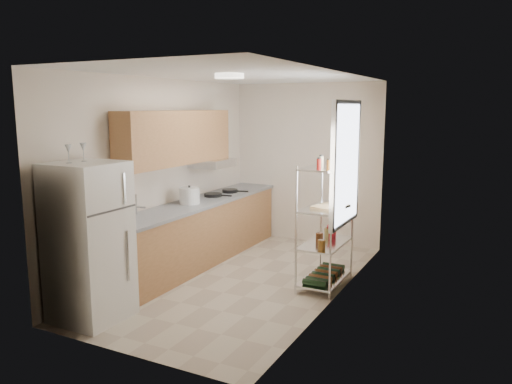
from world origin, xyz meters
TOP-DOWN VIEW (x-y plane):
  - room at (0.00, 0.00)m, footprint 2.52×4.42m
  - counter_run at (-0.92, 0.44)m, footprint 0.63×3.51m
  - upper_cabinets at (-1.05, 0.10)m, footprint 0.33×2.20m
  - range_hood at (-1.00, 0.90)m, footprint 0.50×0.60m
  - window at (1.23, 0.35)m, footprint 0.06×1.00m
  - bakers_rack at (1.00, 0.30)m, footprint 0.45×0.90m
  - ceiling_dome at (0.00, -0.30)m, footprint 0.34×0.34m
  - refrigerator at (-0.87, -1.74)m, footprint 0.69×0.69m
  - wine_glass_a at (-0.93, -1.88)m, footprint 0.07×0.07m
  - wine_glass_b at (-0.92, -1.70)m, footprint 0.07×0.07m
  - rice_cooker at (-0.93, 0.18)m, footprint 0.28×0.28m
  - frying_pan_large at (-0.94, 0.80)m, footprint 0.31×0.31m
  - frying_pan_small at (-0.89, 1.23)m, footprint 0.30×0.30m
  - cutting_board at (1.07, 0.26)m, footprint 0.41×0.48m
  - espresso_machine at (1.13, 0.48)m, footprint 0.21×0.26m
  - storage_bag at (0.97, 0.63)m, footprint 0.11×0.14m

SIDE VIEW (x-z plane):
  - counter_run at x=-0.92m, z-range 0.00..0.90m
  - storage_bag at x=0.97m, z-range 0.56..0.71m
  - refrigerator at x=-0.87m, z-range 0.00..1.67m
  - frying_pan_large at x=-0.94m, z-range 0.90..0.95m
  - frying_pan_small at x=-0.89m, z-range 0.90..0.95m
  - rice_cooker at x=-0.93m, z-range 0.90..1.12m
  - cutting_board at x=1.07m, z-range 1.01..1.04m
  - bakers_rack at x=1.00m, z-range 0.24..1.97m
  - espresso_machine at x=1.13m, z-range 1.01..1.27m
  - room at x=0.00m, z-range -0.01..2.61m
  - range_hood at x=-1.00m, z-range 1.33..1.45m
  - window at x=1.23m, z-range 0.82..2.28m
  - wine_glass_a at x=-0.93m, z-range 1.67..1.85m
  - wine_glass_b at x=-0.92m, z-range 1.67..1.86m
  - upper_cabinets at x=-1.05m, z-range 1.45..2.17m
  - ceiling_dome at x=0.00m, z-range 2.54..2.60m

